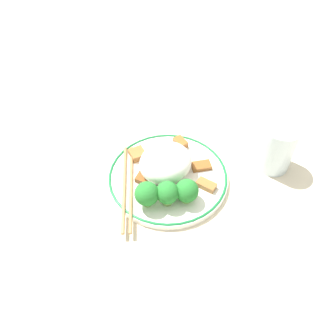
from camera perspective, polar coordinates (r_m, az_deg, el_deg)
ground_plane at (r=0.64m, az=0.00°, el=-1.95°), size 3.00×3.00×0.00m
plate at (r=0.63m, az=0.00°, el=-1.48°), size 0.23×0.23×0.01m
rice_mound at (r=0.61m, az=-0.13°, el=1.17°), size 0.10×0.09×0.06m
broccoli_back_left at (r=0.56m, az=-3.71°, el=-4.53°), size 0.04×0.04×0.05m
broccoli_back_center at (r=0.56m, az=-0.12°, el=-4.39°), size 0.04×0.04×0.05m
broccoli_back_right at (r=0.57m, az=3.28°, el=-4.03°), size 0.04×0.04×0.05m
meat_near_front at (r=0.64m, az=2.27°, el=0.92°), size 0.04×0.04×0.01m
meat_near_left at (r=0.68m, az=2.16°, el=4.45°), size 0.03×0.03×0.01m
meat_near_right at (r=0.66m, az=-5.35°, el=2.45°), size 0.04×0.04×0.01m
meat_near_back at (r=0.65m, az=-1.53°, el=1.95°), size 0.03×0.04×0.01m
meat_on_rice_edge at (r=0.62m, az=-3.88°, el=-1.30°), size 0.05×0.04×0.01m
meat_mid_left at (r=0.64m, az=5.80°, el=0.38°), size 0.04×0.04×0.01m
meat_mid_right at (r=0.61m, az=6.69°, el=-2.95°), size 0.03×0.04×0.01m
chopsticks at (r=0.61m, az=-7.04°, el=-3.16°), size 0.15×0.16×0.01m
drinking_glass at (r=0.66m, az=18.42°, el=3.41°), size 0.07×0.07×0.10m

